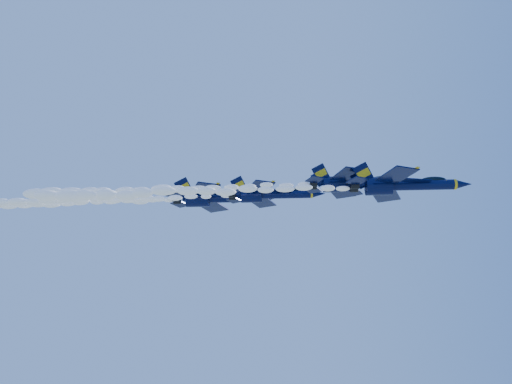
{
  "coord_description": "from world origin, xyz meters",
  "views": [
    {
      "loc": [
        1.09,
        -75.99,
        123.55
      ],
      "look_at": [
        -2.87,
        -0.61,
        152.26
      ],
      "focal_mm": 35.0,
      "sensor_mm": 36.0,
      "label": 1
    }
  ],
  "objects_px": {
    "jet_third": "(271,194)",
    "jet_fourth": "(219,198)",
    "jet_lead": "(403,185)",
    "jet_second": "(355,183)"
  },
  "relations": [
    {
      "from": "jet_lead",
      "to": "jet_third",
      "type": "bearing_deg",
      "value": 140.43
    },
    {
      "from": "jet_lead",
      "to": "jet_fourth",
      "type": "xyz_separation_m",
      "value": [
        -28.25,
        21.95,
        6.72
      ]
    },
    {
      "from": "jet_lead",
      "to": "jet_third",
      "type": "distance_m",
      "value": 24.47
    },
    {
      "from": "jet_third",
      "to": "jet_second",
      "type": "bearing_deg",
      "value": -36.76
    },
    {
      "from": "jet_second",
      "to": "jet_third",
      "type": "bearing_deg",
      "value": 143.24
    },
    {
      "from": "jet_lead",
      "to": "jet_fourth",
      "type": "bearing_deg",
      "value": 142.16
    },
    {
      "from": "jet_third",
      "to": "jet_lead",
      "type": "bearing_deg",
      "value": -39.57
    },
    {
      "from": "jet_second",
      "to": "jet_third",
      "type": "height_order",
      "value": "jet_third"
    },
    {
      "from": "jet_second",
      "to": "jet_fourth",
      "type": "height_order",
      "value": "jet_fourth"
    },
    {
      "from": "jet_third",
      "to": "jet_fourth",
      "type": "height_order",
      "value": "jet_fourth"
    }
  ]
}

